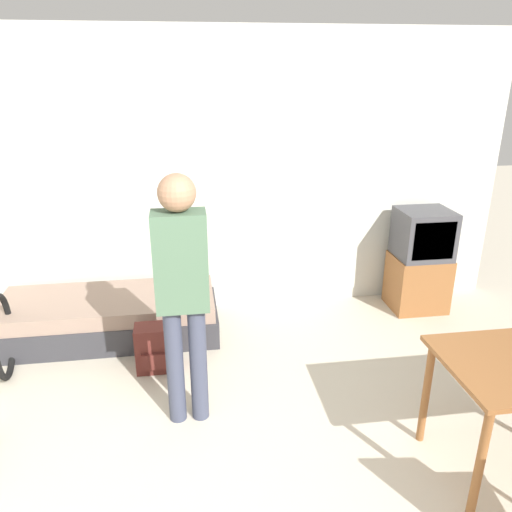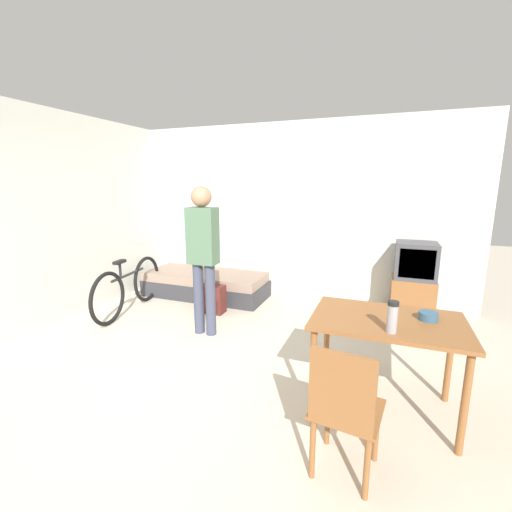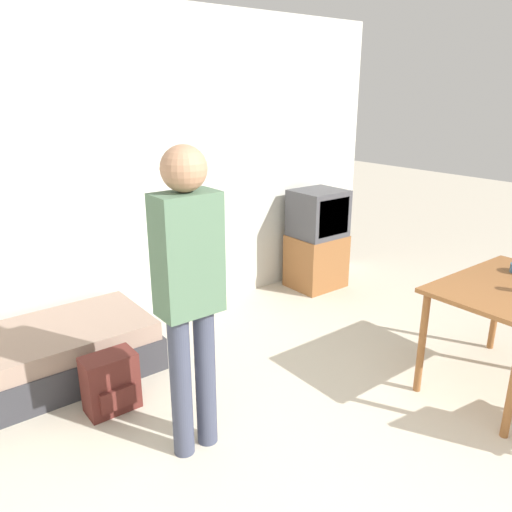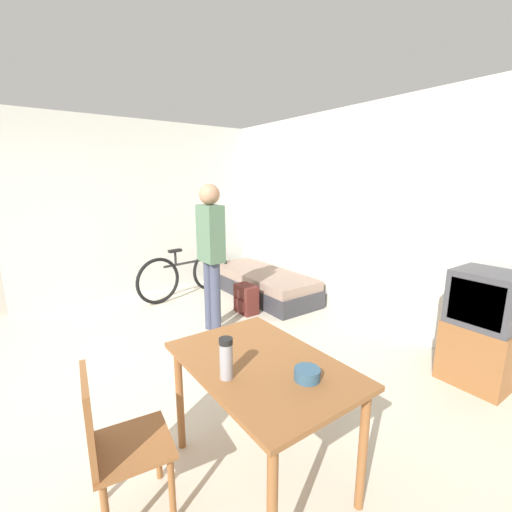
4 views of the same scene
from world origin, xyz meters
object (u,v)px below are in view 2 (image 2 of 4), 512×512
Objects in this scene: bicycle at (129,287)px; thermos_flask at (392,315)px; wooden_chair at (344,408)px; backpack at (213,299)px; tv at (414,282)px; dining_table at (387,332)px; person_standing at (203,250)px; mate_bowl at (428,316)px; daybed at (206,284)px.

thermos_flask is at bearing -20.60° from bicycle.
wooden_chair reaches higher than backpack.
tv is 2.64× the size of backpack.
tv is 3.90m from bicycle.
thermos_flask is 2.92m from backpack.
wooden_chair is 3.88× the size of thermos_flask.
dining_table reaches higher than backpack.
person_standing reaches higher than wooden_chair.
dining_table is 0.64× the size of person_standing.
bicycle is at bearing 163.05° from dining_table.
wooden_chair is (-0.54, -2.97, -0.02)m from tv.
bicycle reaches higher than dining_table.
wooden_chair is 6.32× the size of mate_bowl.
bicycle is 0.93× the size of person_standing.
person_standing is (0.70, -1.27, 0.84)m from daybed.
wooden_chair is at bearing -119.35° from mate_bowl.
tv is at bearing 81.46° from dining_table.
thermos_flask is at bearing -35.92° from backpack.
wooden_chair is 2.23× the size of backpack.
wooden_chair reaches higher than dining_table.
bicycle is 3.69m from thermos_flask.
tv is at bearing 30.94° from person_standing.
daybed is 1.76× the size of dining_table.
daybed is at bearing -177.24° from tv.
dining_table is 2.72m from backpack.
thermos_flask reaches higher than wooden_chair.
mate_bowl is 0.35× the size of backpack.
thermos_flask is 0.57× the size of backpack.
backpack is at bearing 110.75° from person_standing.
backpack is (-0.25, 0.65, -0.84)m from person_standing.
daybed is 3.44m from dining_table.
bicycle is 11.79× the size of mate_bowl.
tv is 0.59× the size of person_standing.
person_standing is (-2.03, 0.77, 0.37)m from dining_table.
dining_table reaches higher than daybed.
mate_bowl is at bearing 60.65° from wooden_chair.
bicycle is 1.55m from person_standing.
tv is 0.93× the size of dining_table.
tv reaches higher than thermos_flask.
daybed is at bearing 126.44° from backpack.
bicycle is 7.24× the size of thermos_flask.
wooden_chair is at bearing -100.33° from tv.
dining_table is at bearing -36.64° from daybed.
dining_table is (-0.33, -2.18, 0.15)m from tv.
mate_bowl is at bearing -91.23° from tv.
wooden_chair reaches higher than daybed.
bicycle is 3.82m from mate_bowl.
wooden_chair is at bearing -113.47° from thermos_flask.
mate_bowl is (0.50, 0.88, 0.31)m from wooden_chair.
wooden_chair is at bearing -40.71° from person_standing.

